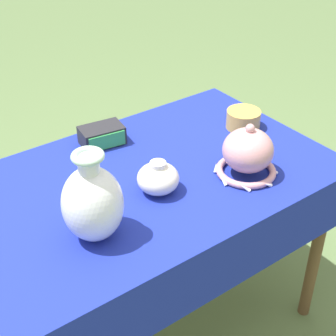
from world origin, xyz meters
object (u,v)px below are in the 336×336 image
vase_dome_bell (248,154)px  jar_round_ivory (158,178)px  mosaic_tile_box (102,135)px  vase_tall_bulbous (92,202)px  pot_squat_ochre (243,119)px

vase_dome_bell → jar_round_ivory: vase_dome_bell is taller
mosaic_tile_box → jar_round_ivory: (-0.01, -0.34, 0.01)m
vase_tall_bulbous → mosaic_tile_box: 0.49m
mosaic_tile_box → pot_squat_ochre: pot_squat_ochre is taller
vase_tall_bulbous → vase_dome_bell: 0.53m
mosaic_tile_box → pot_squat_ochre: bearing=-15.4°
vase_tall_bulbous → jar_round_ivory: vase_tall_bulbous is taller
pot_squat_ochre → jar_round_ivory: bearing=-163.8°
mosaic_tile_box → pot_squat_ochre: 0.51m
jar_round_ivory → pot_squat_ochre: bearing=16.2°
vase_dome_bell → mosaic_tile_box: size_ratio=1.28×
vase_dome_bell → pot_squat_ochre: 0.30m
jar_round_ivory → pot_squat_ochre: (0.47, 0.14, -0.01)m
vase_tall_bulbous → mosaic_tile_box: bearing=57.6°
vase_tall_bulbous → jar_round_ivory: 0.27m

